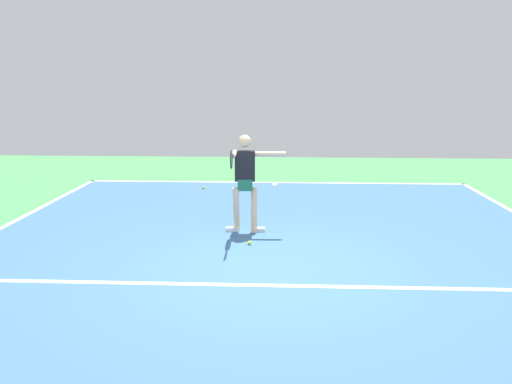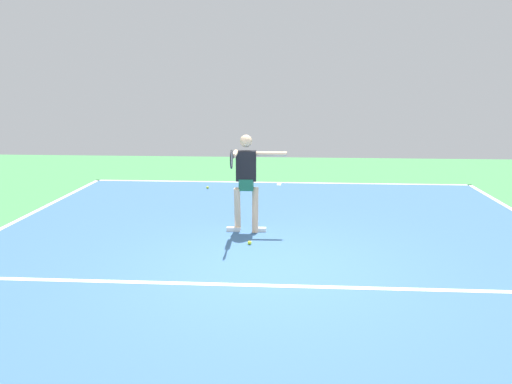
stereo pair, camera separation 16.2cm
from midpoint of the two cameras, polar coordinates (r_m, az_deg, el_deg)
The scene contains 8 objects.
ground_plane at distance 7.32m, azimuth 1.97°, elevation -8.44°, with size 22.12×22.12×0.00m, color #428E4C.
court_surface at distance 7.32m, azimuth 1.97°, elevation -8.42°, with size 9.76×12.89×0.00m, color #38608E.
court_line_baseline_near at distance 13.50m, azimuth 2.91°, elevation 1.05°, with size 9.76×0.10×0.01m, color white.
court_line_service at distance 6.75m, azimuth 1.79°, elevation -10.22°, with size 7.32×0.10×0.01m, color white.
court_line_centre_mark at distance 13.30m, azimuth 2.90°, elevation 0.89°, with size 0.10×0.30×0.01m, color white.
tennis_player at distance 8.83m, azimuth -0.54°, elevation 1.64°, with size 1.03×1.15×1.70m.
tennis_ball_by_baseline at distance 8.35m, azimuth -0.15°, elevation -5.60°, with size 0.07×0.07×0.07m, color #CCE033.
tennis_ball_near_service_line at distance 12.73m, azimuth -4.98°, elevation 0.49°, with size 0.07×0.07×0.07m, color #C6E53D.
Camera 2 is at (-0.30, 6.85, 2.55)m, focal length 36.43 mm.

